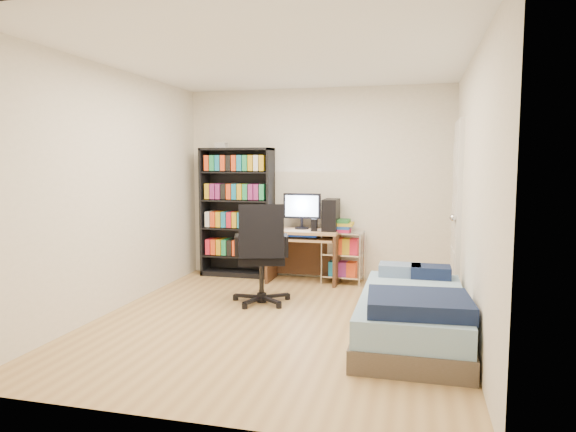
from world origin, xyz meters
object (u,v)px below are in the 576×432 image
(computer_desk, at_px, (311,234))
(office_chair, at_px, (262,272))
(media_shelf, at_px, (237,211))

(computer_desk, height_order, office_chair, computer_desk)
(computer_desk, bearing_deg, media_shelf, 174.38)
(media_shelf, relative_size, computer_desk, 1.58)
(media_shelf, bearing_deg, office_chair, -60.01)
(media_shelf, distance_m, computer_desk, 1.08)
(computer_desk, relative_size, office_chair, 1.03)
(media_shelf, xyz_separation_m, office_chair, (0.73, -1.26, -0.54))
(media_shelf, xyz_separation_m, computer_desk, (1.04, -0.10, -0.27))
(office_chair, bearing_deg, media_shelf, 102.65)
(media_shelf, distance_m, office_chair, 1.55)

